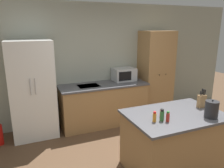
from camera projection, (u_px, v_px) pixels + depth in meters
name	position (u px, v px, depth m)	size (l,w,h in m)	color
wall_back	(98.00, 63.00, 4.90)	(7.20, 0.06, 2.60)	#9EA393
refrigerator	(33.00, 90.00, 4.15)	(0.81, 0.65, 1.87)	white
back_counter	(104.00, 104.00, 4.80)	(1.90, 0.70, 0.90)	#9E7547
pantry_cabinet	(155.00, 74.00, 5.21)	(0.73, 0.57, 2.01)	#9E7547
kitchen_island	(173.00, 141.00, 3.25)	(1.40, 0.95, 0.89)	#9E7547
microwave	(124.00, 74.00, 4.96)	(0.50, 0.37, 0.29)	#B2B5B7
knife_block	(202.00, 101.00, 3.37)	(0.13, 0.07, 0.30)	#9E7547
spice_bottle_tall_dark	(162.00, 113.00, 3.02)	(0.05, 0.05, 0.11)	#B2281E
spice_bottle_short_red	(155.00, 116.00, 2.94)	(0.04, 0.04, 0.09)	#337033
spice_bottle_amber_oil	(154.00, 117.00, 2.86)	(0.05, 0.05, 0.14)	orange
spice_bottle_green_herb	(168.00, 117.00, 2.86)	(0.05, 0.05, 0.14)	#B2281E
spice_bottle_pale_salt	(162.00, 115.00, 2.89)	(0.06, 0.06, 0.16)	#337033
kettle	(212.00, 109.00, 2.98)	(0.18, 0.18, 0.26)	#232326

